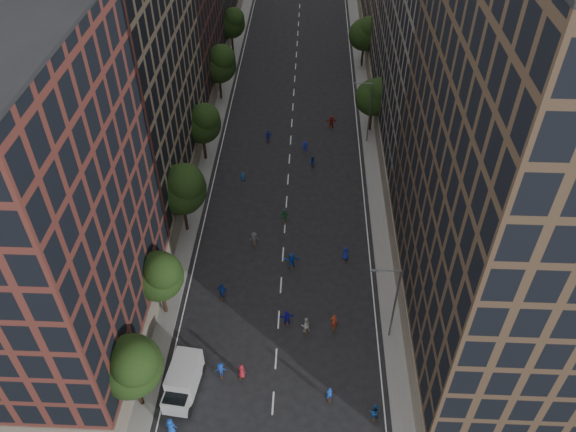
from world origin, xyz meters
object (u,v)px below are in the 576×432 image
Objects in this scene: streetlamp_near at (393,300)px; cargo_van at (183,381)px; skater_0 at (171,427)px; skater_1 at (329,394)px; streetlamp_far at (368,109)px; skater_2 at (374,412)px.

cargo_van is (-18.15, -6.55, -3.70)m from streetlamp_near.
streetlamp_near is 19.65m from cargo_van.
skater_0 is 13.43m from skater_1.
streetlamp_far is 5.84× the size of skater_1.
skater_1 is (-5.58, -39.86, -4.39)m from streetlamp_far.
cargo_van is 16.40m from skater_2.
streetlamp_far is 5.20× the size of skater_2.
skater_2 is (-1.87, -41.42, -4.30)m from streetlamp_far.
skater_1 is (12.58, -0.31, -0.70)m from cargo_van.
streetlamp_near is 21.69m from skater_0.
skater_2 is at bearing -169.20° from skater_0.
cargo_van is at bearing -114.66° from streetlamp_far.
skater_0 is 1.22× the size of skater_1.
cargo_van is 2.90× the size of skater_0.
streetlamp_near is 33.00m from streetlamp_far.
skater_0 is at bearing -150.45° from streetlamp_near.
skater_1 is at bearing -129.11° from streetlamp_near.
skater_2 reaches higher than skater_1.
skater_0 reaches higher than skater_2.
skater_2 is (16.29, -1.87, -0.60)m from cargo_van.
streetlamp_near is at bearing -146.74° from skater_0.
cargo_van reaches higher than skater_2.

